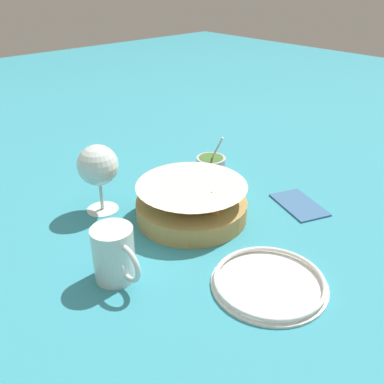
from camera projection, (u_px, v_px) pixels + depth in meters
ground_plane at (181, 211)px, 0.94m from camera, size 4.00×4.00×0.00m
food_basket at (192, 203)px, 0.90m from camera, size 0.23×0.23×0.08m
sauce_cup at (211, 164)px, 1.09m from camera, size 0.08×0.08×0.11m
wine_glass at (98, 167)px, 0.89m from camera, size 0.09×0.09×0.15m
beer_mug at (115, 256)px, 0.72m from camera, size 0.11×0.07×0.10m
side_plate at (269, 282)px, 0.72m from camera, size 0.20×0.20×0.01m
napkin at (299, 204)px, 0.96m from camera, size 0.15×0.12×0.01m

